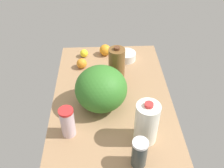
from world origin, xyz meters
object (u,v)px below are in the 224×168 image
at_px(mixing_bowl, 126,56).
at_px(tumbler_cup, 68,122).
at_px(lemon_far_back, 84,53).
at_px(orange_beside_bowl, 82,63).
at_px(shaker_bottle, 139,153).
at_px(orange_near_front, 105,50).
at_px(milk_jug, 147,123).
at_px(watermelon, 101,89).
at_px(chocolate_milk_jug, 117,65).

xyz_separation_m(mixing_bowl, tumbler_cup, (-0.71, 0.38, 0.06)).
distance_m(lemon_far_back, orange_beside_bowl, 0.15).
distance_m(shaker_bottle, orange_near_front, 0.99).
bearing_deg(mixing_bowl, milk_jug, -177.42).
height_order(watermelon, milk_jug, watermelon).
bearing_deg(watermelon, lemon_far_back, 13.47).
bearing_deg(lemon_far_back, milk_jug, -155.93).
distance_m(shaker_bottle, orange_beside_bowl, 0.88).
bearing_deg(orange_beside_bowl, mixing_bowl, -74.86).
xyz_separation_m(watermelon, orange_near_front, (0.56, -0.04, -0.09)).
distance_m(mixing_bowl, orange_beside_bowl, 0.35).
bearing_deg(watermelon, milk_jug, -139.03).
bearing_deg(lemon_far_back, watermelon, -166.53).
distance_m(shaker_bottle, tumbler_cup, 0.41).
bearing_deg(shaker_bottle, orange_beside_bowl, 21.25).
bearing_deg(shaker_bottle, tumbler_cup, 60.46).
bearing_deg(chocolate_milk_jug, orange_near_front, 12.40).
relative_size(milk_jug, orange_beside_bowl, 3.53).
height_order(watermelon, orange_near_front, watermelon).
bearing_deg(tumbler_cup, shaker_bottle, -119.54).
relative_size(watermelon, tumbler_cup, 1.68).
bearing_deg(lemon_far_back, shaker_bottle, -162.31).
height_order(watermelon, mixing_bowl, watermelon).
bearing_deg(tumbler_cup, mixing_bowl, -28.36).
bearing_deg(milk_jug, chocolate_milk_jug, 13.87).
xyz_separation_m(mixing_bowl, shaker_bottle, (-0.91, 0.02, 0.05)).
relative_size(chocolate_milk_jug, orange_near_front, 3.06).
relative_size(tumbler_cup, orange_beside_bowl, 2.47).
height_order(lemon_far_back, orange_near_front, orange_near_front).
distance_m(mixing_bowl, shaker_bottle, 0.91).
xyz_separation_m(watermelon, milk_jug, (-0.27, -0.23, -0.01)).
relative_size(tumbler_cup, lemon_far_back, 3.02).
xyz_separation_m(lemon_far_back, orange_beside_bowl, (-0.15, 0.01, 0.01)).
relative_size(watermelon, lemon_far_back, 5.06).
bearing_deg(orange_beside_bowl, orange_near_front, -47.18).
height_order(mixing_bowl, shaker_bottle, shaker_bottle).
height_order(chocolate_milk_jug, mixing_bowl, chocolate_milk_jug).
bearing_deg(tumbler_cup, milk_jug, -97.00).
relative_size(chocolate_milk_jug, milk_jug, 1.02).
xyz_separation_m(watermelon, lemon_far_back, (0.54, 0.13, -0.10)).
bearing_deg(orange_near_front, watermelon, 176.35).
relative_size(milk_jug, orange_near_front, 3.00).
bearing_deg(milk_jug, orange_beside_bowl, 29.27).
relative_size(shaker_bottle, lemon_far_back, 2.76).
bearing_deg(mixing_bowl, tumbler_cup, 151.64).
bearing_deg(shaker_bottle, orange_near_front, 8.19).
bearing_deg(watermelon, shaker_bottle, -157.14).
bearing_deg(orange_near_front, lemon_far_back, 96.41).
height_order(watermelon, tumbler_cup, watermelon).
relative_size(watermelon, orange_near_front, 3.52).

